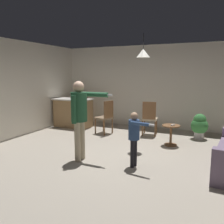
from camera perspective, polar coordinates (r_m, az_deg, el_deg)
ground at (r=5.30m, az=0.66°, el=-10.52°), size 7.68×7.68×0.00m
wall_back at (r=8.03m, az=9.93°, el=5.97°), size 6.40×0.10×2.70m
wall_left at (r=6.93m, az=-24.42°, el=4.78°), size 0.10×6.40×2.70m
kitchen_counter at (r=8.13m, az=-9.25°, el=-0.17°), size 1.26×0.66×0.95m
side_table_by_couch at (r=6.14m, az=13.90°, el=-4.82°), size 0.44×0.44×0.52m
person_adult at (r=4.86m, az=-7.72°, el=-0.01°), size 0.81×0.48×1.64m
person_child at (r=4.57m, az=5.39°, el=-5.08°), size 0.54×0.36×1.07m
dining_chair_by_counter at (r=6.94m, az=8.96°, el=-1.20°), size 0.47×0.47×1.00m
dining_chair_near_wall at (r=7.06m, az=-1.53°, el=-0.91°), size 0.52×0.52×1.00m
potted_plant_corner at (r=6.97m, az=20.19°, el=-2.97°), size 0.46×0.46×0.70m
spare_remote_on_table at (r=6.04m, az=14.34°, el=-3.02°), size 0.09×0.13×0.04m
ceiling_light_pendant at (r=5.73m, az=7.48°, el=13.77°), size 0.32×0.32×0.55m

